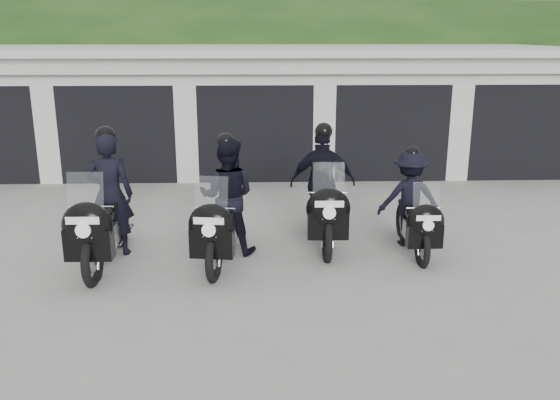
{
  "coord_description": "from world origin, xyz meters",
  "views": [
    {
      "loc": [
        0.12,
        -7.81,
        3.32
      ],
      "look_at": [
        0.38,
        0.19,
        1.05
      ],
      "focal_mm": 38.0,
      "sensor_mm": 36.0,
      "label": 1
    }
  ],
  "objects_px": {
    "police_bike_a": "(105,209)",
    "police_bike_c": "(323,191)",
    "police_bike_d": "(412,205)",
    "police_bike_b": "(225,205)"
  },
  "relations": [
    {
      "from": "police_bike_a",
      "to": "police_bike_c",
      "type": "bearing_deg",
      "value": 15.39
    },
    {
      "from": "police_bike_a",
      "to": "police_bike_c",
      "type": "relative_size",
      "value": 1.04
    },
    {
      "from": "police_bike_c",
      "to": "police_bike_d",
      "type": "bearing_deg",
      "value": -15.11
    },
    {
      "from": "police_bike_a",
      "to": "police_bike_b",
      "type": "distance_m",
      "value": 1.76
    },
    {
      "from": "police_bike_a",
      "to": "police_bike_d",
      "type": "distance_m",
      "value": 4.69
    },
    {
      "from": "police_bike_d",
      "to": "police_bike_c",
      "type": "bearing_deg",
      "value": 163.35
    },
    {
      "from": "police_bike_a",
      "to": "police_bike_d",
      "type": "relative_size",
      "value": 1.24
    },
    {
      "from": "police_bike_c",
      "to": "police_bike_d",
      "type": "height_order",
      "value": "police_bike_c"
    },
    {
      "from": "police_bike_c",
      "to": "police_bike_a",
      "type": "bearing_deg",
      "value": -163.71
    },
    {
      "from": "police_bike_a",
      "to": "police_bike_b",
      "type": "bearing_deg",
      "value": 5.5
    }
  ]
}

